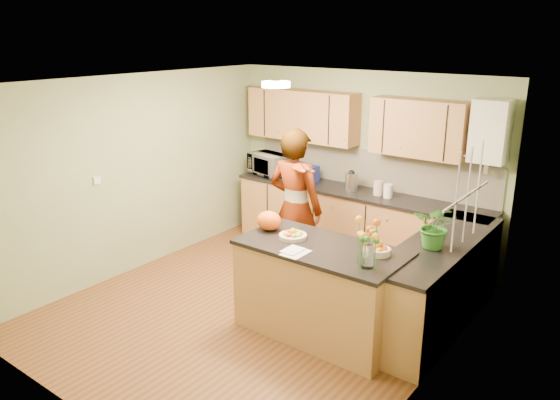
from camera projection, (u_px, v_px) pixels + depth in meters
The scene contains 28 objects.
floor at pixel (260, 308), 6.15m from camera, with size 4.50×4.50×0.00m, color brown.
ceiling at pixel (257, 83), 5.40m from camera, with size 4.00×4.50×0.02m, color silver.
wall_back at pixel (363, 163), 7.49m from camera, with size 4.00×0.02×2.50m, color gray.
wall_front at pixel (68, 275), 4.06m from camera, with size 4.00×0.02×2.50m, color gray.
wall_left at pixel (137, 174), 6.93m from camera, with size 0.02×4.50×2.50m, color gray.
wall_right at pixel (441, 246), 4.62m from camera, with size 0.02×4.50×2.50m, color gray.
back_counter at pixel (356, 224), 7.43m from camera, with size 3.64×0.62×0.94m.
right_counter at pixel (438, 284), 5.67m from camera, with size 0.62×2.24×0.94m.
splashback at pixel (368, 168), 7.43m from camera, with size 3.60×0.02×0.52m, color white.
upper_cabinets at pixel (347, 120), 7.28m from camera, with size 3.20×0.34×0.70m.
boiler at pixel (490, 132), 6.19m from camera, with size 0.40×0.30×0.86m.
window_right at pixel (468, 195), 4.99m from camera, with size 0.01×1.30×1.05m.
light_switch at pixel (97, 180), 6.45m from camera, with size 0.02×0.09×0.09m, color white.
ceiling_lamp at pixel (276, 84), 5.64m from camera, with size 0.30×0.30×0.07m.
peninsula_island at pixel (321, 290), 5.53m from camera, with size 1.67×0.86×0.96m.
fruit_dish at pixel (293, 235), 5.57m from camera, with size 0.29×0.29×0.10m.
orange_bowl at pixel (379, 249), 5.16m from camera, with size 0.22×0.22×0.13m.
flower_vase at pixel (369, 232), 4.80m from camera, with size 0.28×0.28×0.51m.
orange_bag at pixel (269, 221), 5.79m from camera, with size 0.27×0.23×0.21m, color #E75613.
papers at pixel (296, 253), 5.21m from camera, with size 0.20×0.28×0.01m, color silver.
violinist at pixel (295, 209), 6.49m from camera, with size 0.71×0.46×1.93m, color #DDA387.
violin at pixel (299, 167), 6.03m from camera, with size 0.59×0.24×0.12m, color #4F1304, non-canonical shape.
microwave at pixel (268, 164), 8.10m from camera, with size 0.57×0.38×0.31m, color white.
blue_box at pixel (307, 173), 7.74m from camera, with size 0.29×0.21×0.23m, color navy.
kettle at pixel (351, 181), 7.31m from camera, with size 0.17×0.17×0.32m.
jar_cream at pixel (378, 188), 7.09m from camera, with size 0.12×0.12×0.19m, color beige.
jar_white at pixel (388, 191), 6.98m from camera, with size 0.12×0.12×0.18m, color white.
potted_plant at pixel (436, 226), 5.32m from camera, with size 0.42×0.36×0.46m, color #2F7025.
Camera 1 is at (3.51, -4.25, 2.99)m, focal length 35.00 mm.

